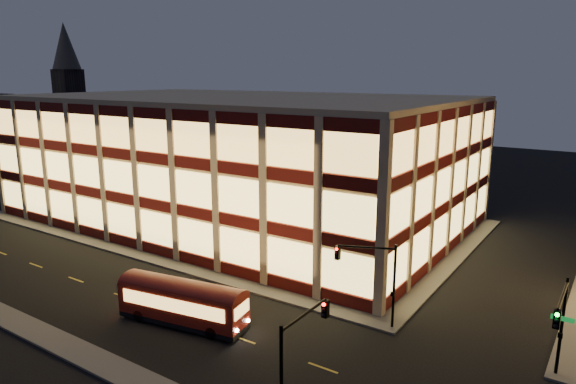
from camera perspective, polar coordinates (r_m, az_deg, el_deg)
The scene contains 11 objects.
ground at distance 49.16m, azimuth -15.35°, elevation -7.63°, with size 200.00×200.00×0.00m, color black.
sidewalk_office_south at distance 51.92m, azimuth -16.72°, elevation -6.52°, with size 54.00×2.00×0.15m, color #514F4C.
sidewalk_office_east at distance 51.14m, azimuth 17.98°, elevation -6.91°, with size 2.00×30.00×0.15m, color #514F4C.
sidewalk_near at distance 42.56m, azimuth -28.91°, elevation -12.04°, with size 100.00×2.00×0.15m, color #514F4C.
office_building at distance 61.07m, azimuth -5.58°, elevation 3.80°, with size 50.45×30.45×14.50m.
church_tower at distance 126.57m, azimuth -22.97°, elevation 8.35°, with size 5.00×5.00×18.00m, color #2D2621.
church_spire at distance 126.47m, azimuth -23.54°, elevation 14.67°, with size 6.00×6.00×10.00m, color #4C473F.
traffic_signal_far at distance 35.09m, azimuth 9.45°, elevation -8.59°, with size 3.79×1.87×6.00m.
traffic_signal_right at distance 31.81m, azimuth 28.04°, elevation -12.37°, with size 1.20×4.37×6.00m.
traffic_signal_near at distance 25.52m, azimuth 1.19°, elevation -17.05°, with size 0.32×4.45×6.00m.
trolley_bus at distance 36.76m, azimuth -11.65°, elevation -11.66°, with size 9.56×3.82×3.15m.
Camera 1 is at (35.36, -29.69, 16.88)m, focal length 32.00 mm.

